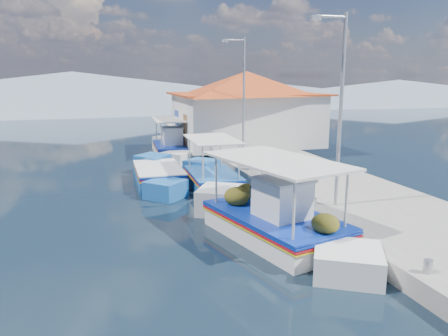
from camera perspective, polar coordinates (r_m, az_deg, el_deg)
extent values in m
plane|color=black|center=(11.36, -0.81, -12.07)|extent=(160.00, 160.00, 0.00)
cube|color=gray|center=(18.74, 11.43, -1.75)|extent=(5.00, 44.00, 0.50)
cylinder|color=#A5A8AD|center=(10.45, 25.20, -11.61)|extent=(0.20, 0.20, 0.30)
cylinder|color=#A5A8AD|center=(14.27, 11.70, -4.45)|extent=(0.20, 0.20, 0.30)
cylinder|color=#A5A8AD|center=(19.57, 3.27, 0.26)|extent=(0.20, 0.20, 0.30)
cylinder|color=#A5A8AD|center=(25.19, -1.48, 2.93)|extent=(0.20, 0.20, 0.30)
cube|color=white|center=(12.80, 6.65, -8.24)|extent=(3.21, 4.77, 0.95)
cube|color=white|center=(15.47, 4.91, -4.14)|extent=(2.18, 2.18, 1.05)
cube|color=white|center=(10.26, 9.27, -13.62)|extent=(2.12, 2.12, 0.90)
cube|color=navy|center=(12.65, 6.69, -6.37)|extent=(3.31, 4.91, 0.06)
cube|color=#B40F18|center=(12.67, 6.69, -6.71)|extent=(3.31, 4.91, 0.05)
cube|color=gold|center=(12.70, 6.68, -7.01)|extent=(3.31, 4.91, 0.04)
cube|color=navy|center=(12.63, 6.70, -6.06)|extent=(3.32, 4.87, 0.05)
cube|color=brown|center=(12.64, 6.70, -6.19)|extent=(3.02, 4.64, 0.05)
cube|color=white|center=(12.19, 7.00, -4.17)|extent=(1.50, 1.56, 1.10)
cube|color=silver|center=(12.04, 7.06, -1.55)|extent=(1.63, 1.69, 0.06)
cylinder|color=beige|center=(14.06, 2.00, -0.84)|extent=(0.07, 0.07, 1.61)
cylinder|color=beige|center=(14.32, 9.06, -0.75)|extent=(0.07, 0.07, 1.61)
cylinder|color=beige|center=(10.55, 3.69, -5.27)|extent=(0.07, 0.07, 1.61)
cylinder|color=beige|center=(10.89, 13.00, -5.01)|extent=(0.07, 0.07, 1.61)
cube|color=silver|center=(12.23, 6.88, 0.97)|extent=(3.32, 4.79, 0.07)
ellipsoid|color=#404312|center=(13.83, 4.13, -3.29)|extent=(0.76, 0.84, 0.57)
ellipsoid|color=#404312|center=(14.42, 6.66, -2.89)|extent=(0.64, 0.71, 0.48)
ellipsoid|color=#404312|center=(10.91, 9.35, -7.83)|extent=(0.68, 0.75, 0.51)
sphere|color=red|center=(13.19, 10.66, -2.13)|extent=(0.40, 0.40, 0.40)
cube|color=#1C5BA8|center=(18.31, -1.49, -2.00)|extent=(1.92, 3.40, 0.85)
cube|color=#1C5BA8|center=(20.37, -3.42, -0.26)|extent=(1.82, 1.82, 0.94)
cube|color=#1C5BA8|center=(16.32, 0.86, -3.75)|extent=(1.77, 1.77, 0.81)
cube|color=navy|center=(18.22, -1.49, -0.80)|extent=(1.98, 3.50, 0.05)
cube|color=#B40F18|center=(18.23, -1.49, -1.02)|extent=(1.98, 3.50, 0.04)
cube|color=gold|center=(18.25, -1.49, -1.21)|extent=(1.98, 3.50, 0.04)
cube|color=#1C5BA8|center=(18.20, -1.49, -0.61)|extent=(1.99, 3.47, 0.04)
cube|color=brown|center=(18.21, -1.49, -0.69)|extent=(1.77, 3.33, 0.04)
cylinder|color=beige|center=(19.19, -4.83, 2.12)|extent=(0.06, 0.06, 1.43)
cylinder|color=beige|center=(19.59, -0.76, 2.36)|extent=(0.06, 0.06, 1.43)
cylinder|color=beige|center=(16.54, -2.38, 0.54)|extent=(0.06, 0.06, 1.43)
cylinder|color=beige|center=(17.00, 2.24, 0.86)|extent=(0.06, 0.06, 1.43)
cube|color=silver|center=(17.95, -1.52, 3.78)|extent=(2.01, 3.40, 0.06)
cube|color=#1C5BA8|center=(19.13, -8.58, -1.44)|extent=(1.96, 3.55, 0.97)
cube|color=#1C5BA8|center=(21.35, -9.75, 0.27)|extent=(1.88, 1.88, 1.08)
cube|color=#1C5BA8|center=(16.97, -7.16, -3.13)|extent=(1.82, 1.82, 0.92)
cube|color=navy|center=(19.03, -8.62, -0.12)|extent=(2.02, 3.66, 0.06)
cube|color=#B40F18|center=(19.05, -8.61, -0.36)|extent=(2.02, 3.66, 0.05)
cube|color=gold|center=(19.06, -8.60, -0.57)|extent=(2.02, 3.66, 0.04)
cube|color=white|center=(19.01, -8.63, 0.10)|extent=(2.04, 3.63, 0.05)
cube|color=brown|center=(19.02, -8.62, 0.01)|extent=(1.81, 3.48, 0.05)
cube|color=white|center=(25.92, -6.78, 2.11)|extent=(2.18, 3.86, 0.88)
cube|color=white|center=(28.30, -8.01, 3.14)|extent=(1.99, 1.99, 0.98)
cube|color=white|center=(23.61, -5.36, 1.16)|extent=(1.93, 1.93, 0.84)
cube|color=navy|center=(25.85, -6.80, 3.00)|extent=(2.24, 3.98, 0.06)
cube|color=#B40F18|center=(25.86, -6.80, 2.84)|extent=(2.24, 3.98, 0.05)
cube|color=gold|center=(25.87, -6.80, 2.69)|extent=(2.24, 3.98, 0.04)
cube|color=navy|center=(25.84, -6.81, 3.14)|extent=(2.26, 3.94, 0.05)
cube|color=brown|center=(25.84, -6.81, 3.08)|extent=(2.02, 3.78, 0.05)
cube|color=white|center=(25.50, -6.68, 4.13)|extent=(1.15, 1.27, 1.02)
cube|color=silver|center=(25.43, -6.71, 5.31)|extent=(1.25, 1.37, 0.06)
cylinder|color=beige|center=(27.10, -9.26, 5.01)|extent=(0.07, 0.07, 1.49)
cylinder|color=beige|center=(27.44, -6.05, 5.19)|extent=(0.07, 0.07, 1.49)
cylinder|color=beige|center=(24.04, -7.75, 4.18)|extent=(0.07, 0.07, 1.49)
cylinder|color=beige|center=(24.43, -4.17, 4.38)|extent=(0.07, 0.07, 1.49)
cube|color=silver|center=(25.66, -6.89, 6.37)|extent=(2.28, 3.87, 0.07)
cube|color=silver|center=(26.69, 2.91, 6.35)|extent=(8.00, 6.00, 3.00)
cube|color=#B44219|center=(26.58, 2.95, 9.68)|extent=(8.64, 6.48, 0.10)
pyramid|color=#B44219|center=(26.56, 2.96, 11.08)|extent=(10.49, 10.49, 1.40)
cube|color=brown|center=(24.69, -5.04, 4.69)|extent=(0.06, 1.00, 2.00)
cube|color=navy|center=(27.06, -6.19, 6.59)|extent=(0.06, 1.20, 0.90)
cylinder|color=#A5A8AD|center=(14.16, 15.05, 7.02)|extent=(0.12, 0.12, 6.00)
cylinder|color=#A5A8AD|center=(13.96, 13.88, 18.75)|extent=(1.00, 0.08, 0.08)
cube|color=#A5A8AD|center=(13.71, 11.98, 18.75)|extent=(0.30, 0.14, 0.14)
cylinder|color=#A5A8AD|center=(22.28, 2.60, 9.10)|extent=(0.12, 0.12, 6.00)
cylinder|color=#A5A8AD|center=(22.16, 1.40, 16.47)|extent=(1.00, 0.08, 0.08)
cube|color=#A5A8AD|center=(22.00, 0.11, 16.37)|extent=(0.30, 0.14, 0.14)
cone|color=slate|center=(66.02, -19.22, 9.49)|extent=(96.00, 96.00, 5.50)
cone|color=slate|center=(71.68, 5.87, 9.55)|extent=(76.80, 76.80, 3.80)
cone|color=slate|center=(84.60, 21.88, 9.27)|extent=(89.60, 89.60, 4.20)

